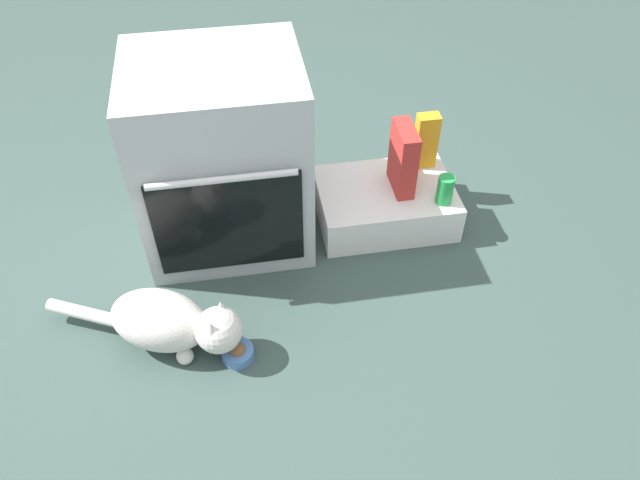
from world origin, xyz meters
TOP-DOWN VIEW (x-y plane):
  - ground at (0.00, 0.00)m, footprint 8.00×8.00m
  - oven at (-0.02, 0.45)m, footprint 0.62×0.58m
  - pantry_cabinet at (0.62, 0.42)m, footprint 0.55×0.39m
  - food_bowl at (-0.04, -0.19)m, footprint 0.11×0.11m
  - cat at (-0.25, -0.10)m, footprint 0.68×0.36m
  - cereal_box at (0.68, 0.42)m, footprint 0.07×0.18m
  - soda_can at (0.82, 0.30)m, footprint 0.07×0.07m
  - juice_carton at (0.81, 0.55)m, footprint 0.09×0.06m

SIDE VIEW (x-z plane):
  - ground at x=0.00m, z-range 0.00..0.00m
  - food_bowl at x=-0.04m, z-range -0.01..0.06m
  - pantry_cabinet at x=0.62m, z-range 0.00..0.17m
  - cat at x=-0.25m, z-range 0.01..0.24m
  - soda_can at x=0.82m, z-range 0.17..0.29m
  - juice_carton at x=0.81m, z-range 0.17..0.41m
  - cereal_box at x=0.68m, z-range 0.17..0.45m
  - oven at x=-0.02m, z-range 0.00..0.76m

